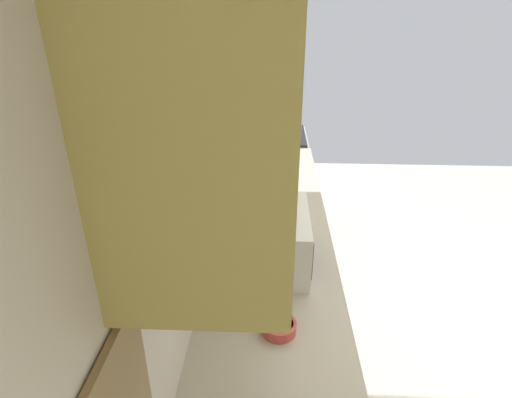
% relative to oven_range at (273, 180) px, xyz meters
% --- Properties ---
extents(ground_plane, '(6.98, 6.98, 0.00)m').
position_rel_oven_range_xyz_m(ground_plane, '(-1.77, -1.27, -0.48)').
color(ground_plane, '#BCB8AF').
extents(wall_back, '(4.48, 0.12, 2.84)m').
position_rel_oven_range_xyz_m(wall_back, '(-1.77, 0.36, 0.94)').
color(wall_back, beige).
rests_on(wall_back, ground_plane).
extents(counter_run, '(3.61, 0.64, 0.92)m').
position_rel_oven_range_xyz_m(counter_run, '(-2.14, 0.00, -0.02)').
color(counter_run, '#D5BE62').
rests_on(counter_run, ground_plane).
extents(upper_cabinets, '(2.02, 0.34, 0.70)m').
position_rel_oven_range_xyz_m(upper_cabinets, '(-2.14, 0.14, 1.41)').
color(upper_cabinets, '#D2C162').
extents(oven_range, '(0.69, 0.62, 1.10)m').
position_rel_oven_range_xyz_m(oven_range, '(0.00, 0.00, 0.00)').
color(oven_range, '#B7BABF').
rests_on(oven_range, ground_plane).
extents(microwave, '(0.47, 0.39, 0.27)m').
position_rel_oven_range_xyz_m(microwave, '(-2.05, 0.02, 0.58)').
color(microwave, white).
rests_on(microwave, counter_run).
extents(bowl, '(0.13, 0.13, 0.04)m').
position_rel_oven_range_xyz_m(bowl, '(-2.51, -0.03, 0.47)').
color(bowl, '#D84C47').
rests_on(bowl, counter_run).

